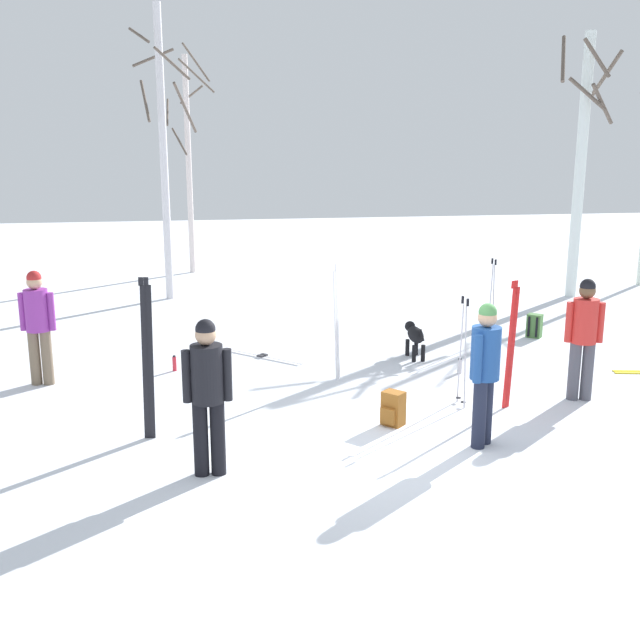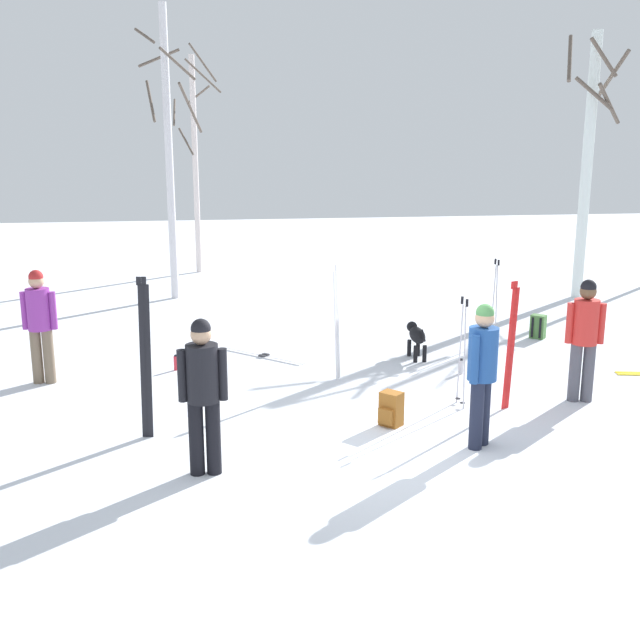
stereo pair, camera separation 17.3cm
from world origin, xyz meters
The scene contains 19 objects.
ground_plane centered at (0.00, 0.00, 0.00)m, with size 60.00×60.00×0.00m, color white.
person_0 centered at (1.13, 0.02, 0.98)m, with size 0.41×0.39×1.72m.
person_1 centered at (-2.05, -0.20, 0.98)m, with size 0.52×0.34×1.72m.
person_2 centered at (-4.38, 3.42, 0.98)m, with size 0.51×0.34×1.72m.
person_3 centered at (3.12, 1.31, 0.98)m, with size 0.51×0.34×1.72m.
dog centered at (1.51, 3.77, 0.39)m, with size 0.23×0.90×0.57m.
ski_pair_planted_0 centered at (2.01, 1.21, 0.87)m, with size 0.20×0.11×1.74m.
ski_pair_planted_1 centered at (-2.71, 0.96, 0.98)m, with size 0.17×0.04×1.98m.
ski_pair_planted_2 centered at (-0.03, 2.81, 0.89)m, with size 0.16×0.22×1.79m.
ski_pair_lying_0 centered at (-1.03, 4.31, 0.01)m, with size 1.33×1.36×0.05m.
ski_poles_0 centered at (1.41, 1.40, 0.80)m, with size 0.07×0.28×1.50m.
ski_poles_1 centered at (3.19, 4.52, 0.81)m, with size 0.07×0.25×1.53m.
backpack_0 centered at (4.15, 4.71, 0.21)m, with size 0.34×0.35×0.44m.
backpack_1 centered at (0.28, 0.84, 0.21)m, with size 0.35×0.34×0.44m.
water_bottle_0 centered at (-2.45, 3.75, 0.12)m, with size 0.06×0.06×0.25m.
water_bottle_1 centered at (1.94, 2.80, 0.11)m, with size 0.07×0.07×0.24m.
birch_tree_1 centered at (-2.59, 9.73, 3.45)m, with size 1.42×1.40×6.56m.
birch_tree_2 centered at (-1.99, 13.53, 3.17)m, with size 1.34×1.33×6.17m.
birch_tree_3 centered at (6.85, 8.22, 3.23)m, with size 1.40×1.40×6.01m.
Camera 1 is at (-2.24, -7.60, 3.39)m, focal length 41.09 mm.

